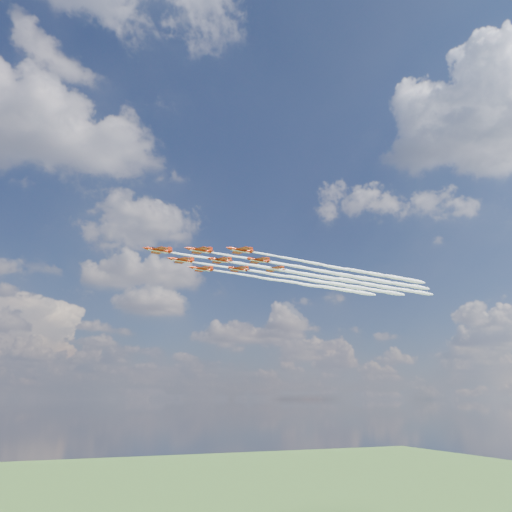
# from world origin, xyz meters

# --- Properties ---
(jet_lead) EXTENTS (95.84, 21.77, 2.39)m
(jet_lead) POSITION_xyz_m (29.63, 3.97, 89.87)
(jet_lead) COLOR red
(jet_row2_port) EXTENTS (95.84, 21.77, 2.39)m
(jet_row2_port) POSITION_xyz_m (41.38, -0.69, 89.87)
(jet_row2_port) COLOR red
(jet_row2_starb) EXTENTS (95.84, 21.77, 2.39)m
(jet_row2_starb) POSITION_xyz_m (38.91, 12.55, 89.87)
(jet_row2_starb) COLOR red
(jet_row3_port) EXTENTS (95.84, 21.77, 2.39)m
(jet_row3_port) POSITION_xyz_m (53.12, -5.35, 89.87)
(jet_row3_port) COLOR red
(jet_row3_centre) EXTENTS (95.84, 21.77, 2.39)m
(jet_row3_centre) POSITION_xyz_m (50.66, 7.88, 89.87)
(jet_row3_centre) COLOR red
(jet_row3_starb) EXTENTS (95.84, 21.77, 2.39)m
(jet_row3_starb) POSITION_xyz_m (48.20, 21.12, 89.87)
(jet_row3_starb) COLOR red
(jet_row4_port) EXTENTS (95.84, 21.77, 2.39)m
(jet_row4_port) POSITION_xyz_m (62.41, 3.22, 89.87)
(jet_row4_port) COLOR red
(jet_row4_starb) EXTENTS (95.84, 21.77, 2.39)m
(jet_row4_starb) POSITION_xyz_m (59.95, 16.46, 89.87)
(jet_row4_starb) COLOR red
(jet_tail) EXTENTS (95.84, 21.77, 2.39)m
(jet_tail) POSITION_xyz_m (71.70, 11.80, 89.87)
(jet_tail) COLOR red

